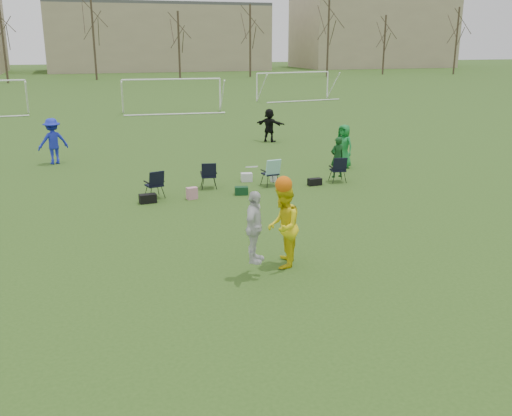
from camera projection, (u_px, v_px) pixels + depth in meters
name	position (u px, v px, depth m)	size (l,w,h in m)	color
ground	(228.00, 283.00, 12.62)	(260.00, 260.00, 0.00)	#2E5019
fielder_blue	(53.00, 141.00, 24.57)	(1.28, 0.73, 1.98)	#1825BA
fielder_green_far	(344.00, 146.00, 23.80)	(0.89, 0.58, 1.83)	#157A31
fielder_black	(269.00, 125.00, 30.04)	(1.62, 0.52, 1.74)	black
center_contest	(275.00, 225.00, 13.08)	(1.80, 1.54, 2.57)	silver
sideline_setup	(260.00, 173.00, 20.72)	(7.88, 2.28, 1.69)	#103B16
goal_mid	(172.00, 86.00, 42.53)	(7.40, 0.63, 2.46)	white
goal_right	(293.00, 78.00, 51.45)	(7.35, 1.14, 2.46)	white
tree_line	(96.00, 41.00, 75.24)	(110.28, 3.28, 11.40)	#382B21
building_row	(128.00, 36.00, 100.79)	(126.00, 16.00, 13.00)	tan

